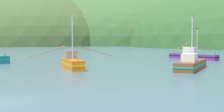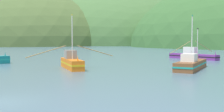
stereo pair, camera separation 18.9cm
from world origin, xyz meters
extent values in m
plane|color=slate|center=(0.00, 0.00, 0.00)|extent=(600.00, 600.00, 0.00)
ellipsoid|color=#47703D|center=(-30.72, 246.55, 0.00)|extent=(211.31, 169.05, 104.27)
ellipsoid|color=#516B38|center=(-119.32, 201.13, 0.00)|extent=(203.16, 162.53, 98.92)
cube|color=brown|center=(14.73, 21.44, 0.57)|extent=(5.76, 10.60, 1.14)
cube|color=teal|center=(14.73, 21.44, 0.63)|extent=(5.81, 10.71, 0.20)
cone|color=brown|center=(16.34, 25.95, 1.49)|extent=(0.26, 0.26, 0.70)
cube|color=silver|center=(14.24, 20.08, 1.64)|extent=(2.43, 2.89, 1.01)
cylinder|color=silver|center=(14.75, 21.52, 4.10)|extent=(0.12, 0.12, 5.92)
cube|color=teal|center=(14.75, 21.52, 7.18)|extent=(0.15, 0.35, 0.20)
cube|color=orange|center=(-1.44, 19.79, 0.66)|extent=(5.25, 7.79, 1.32)
cube|color=gold|center=(-1.44, 19.79, 0.73)|extent=(5.31, 7.87, 0.24)
cone|color=orange|center=(0.31, 16.57, 1.67)|extent=(0.27, 0.27, 0.70)
cube|color=gray|center=(-1.85, 20.55, 1.91)|extent=(2.21, 2.45, 1.19)
cylinder|color=silver|center=(-1.23, 19.40, 4.25)|extent=(0.12, 0.12, 5.86)
cube|color=gold|center=(-1.23, 19.40, 7.30)|extent=(0.20, 0.33, 0.20)
cylinder|color=#997F4C|center=(1.56, 21.43, 2.38)|extent=(4.66, 2.61, 1.64)
cylinder|color=#997F4C|center=(-4.45, 18.16, 2.38)|extent=(4.66, 2.61, 1.64)
cone|color=#147F84|center=(-15.20, 26.58, 1.62)|extent=(0.28, 0.28, 0.70)
cube|color=#6B2D84|center=(18.07, 41.44, 0.54)|extent=(9.11, 9.06, 1.09)
cube|color=black|center=(18.07, 41.44, 0.60)|extent=(9.21, 9.16, 0.20)
cone|color=#6B2D84|center=(21.71, 37.81, 1.44)|extent=(0.28, 0.28, 0.70)
cube|color=silver|center=(17.63, 41.87, 1.81)|extent=(2.87, 2.87, 1.44)
cylinder|color=silver|center=(18.83, 40.68, 3.61)|extent=(0.12, 0.12, 5.05)
cube|color=black|center=(18.83, 40.68, 6.26)|extent=(0.28, 0.27, 0.20)
cylinder|color=#997F4C|center=(20.83, 44.22, 2.57)|extent=(4.47, 4.50, 2.49)
cylinder|color=#997F4C|center=(15.30, 38.65, 2.57)|extent=(4.47, 4.50, 2.49)
camera|label=1|loc=(8.93, -15.00, 3.82)|focal=42.15mm
camera|label=2|loc=(9.11, -14.98, 3.82)|focal=42.15mm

